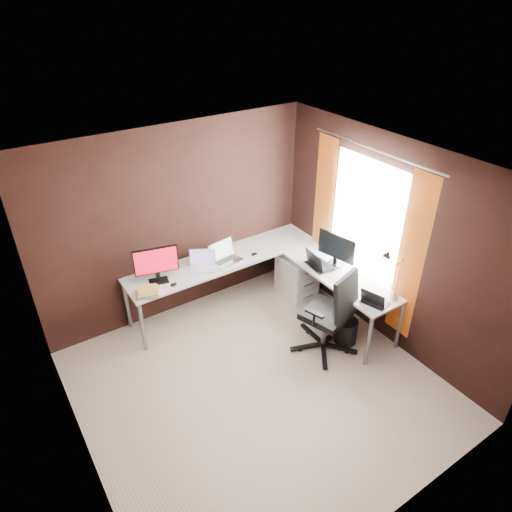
{
  "coord_description": "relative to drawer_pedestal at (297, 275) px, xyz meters",
  "views": [
    {
      "loc": [
        -1.98,
        -2.95,
        3.88
      ],
      "look_at": [
        0.61,
        0.95,
        1.0
      ],
      "focal_mm": 32.0,
      "sensor_mm": 36.0,
      "label": 1
    }
  ],
  "objects": [
    {
      "name": "drawer_pedestal",
      "position": [
        0.0,
        0.0,
        0.0
      ],
      "size": [
        0.42,
        0.5,
        0.6
      ],
      "primitive_type": "cube",
      "color": "white",
      "rests_on": "ground"
    },
    {
      "name": "monitor_right",
      "position": [
        0.15,
        -0.57,
        0.68
      ],
      "size": [
        0.18,
        0.53,
        0.44
      ],
      "rotation": [
        0.0,
        0.0,
        1.8
      ],
      "color": "black",
      "rests_on": "desk"
    },
    {
      "name": "desk",
      "position": [
        -0.59,
        -0.11,
        0.38
      ],
      "size": [
        2.65,
        2.25,
        0.73
      ],
      "color": "white",
      "rests_on": "ground"
    },
    {
      "name": "mouse_corner",
      "position": [
        -0.58,
        0.2,
        0.45
      ],
      "size": [
        0.1,
        0.07,
        0.03
      ],
      "primitive_type": "ellipsoid",
      "rotation": [
        0.0,
        0.0,
        0.19
      ],
      "color": "black",
      "rests_on": "desk"
    },
    {
      "name": "laptop_silver",
      "position": [
        -0.97,
        0.3,
        0.48
      ],
      "size": [
        0.41,
        0.32,
        0.25
      ],
      "rotation": [
        0.0,
        0.0,
        0.16
      ],
      "color": "silver",
      "rests_on": "desk"
    },
    {
      "name": "monitor_left",
      "position": [
        -1.88,
        0.34,
        0.69
      ],
      "size": [
        0.52,
        0.2,
        0.46
      ],
      "rotation": [
        0.0,
        0.0,
        -0.25
      ],
      "color": "black",
      "rests_on": "desk"
    },
    {
      "name": "office_chair",
      "position": [
        -0.4,
        -1.1,
        0.03
      ],
      "size": [
        0.63,
        0.66,
        1.13
      ],
      "rotation": [
        0.0,
        0.0,
        0.29
      ],
      "color": "black",
      "rests_on": "ground"
    },
    {
      "name": "laptop_white",
      "position": [
        -1.29,
        0.32,
        0.48
      ],
      "size": [
        0.4,
        0.37,
        0.22
      ],
      "rotation": [
        0.0,
        0.0,
        -0.52
      ],
      "color": "white",
      "rests_on": "desk"
    },
    {
      "name": "mouse_left",
      "position": [
        -1.77,
        0.15,
        0.45
      ],
      "size": [
        0.1,
        0.07,
        0.03
      ],
      "primitive_type": "ellipsoid",
      "rotation": [
        0.0,
        0.0,
        0.19
      ],
      "color": "black",
      "rests_on": "desk"
    },
    {
      "name": "laptop_black_small",
      "position": [
        -0.04,
        -1.42,
        0.47
      ],
      "size": [
        0.28,
        0.34,
        0.2
      ],
      "rotation": [
        0.0,
        0.0,
        1.87
      ],
      "color": "black",
      "rests_on": "desk"
    },
    {
      "name": "book_stack",
      "position": [
        -2.1,
        0.15,
        0.47
      ],
      "size": [
        0.32,
        0.29,
        0.08
      ],
      "rotation": [
        0.0,
        0.0,
        -0.34
      ],
      "color": "tan",
      "rests_on": "desk"
    },
    {
      "name": "room",
      "position": [
        -1.09,
        -1.08,
        0.98
      ],
      "size": [
        3.6,
        3.6,
        2.5
      ],
      "color": "#C1AB96",
      "rests_on": "ground"
    },
    {
      "name": "desk_lamp",
      "position": [
        0.15,
        -1.42,
        0.82
      ],
      "size": [
        0.19,
        0.23,
        0.61
      ],
      "rotation": [
        0.0,
        0.0,
        -0.0
      ],
      "color": "slate",
      "rests_on": "desk"
    },
    {
      "name": "wastebasket",
      "position": [
        -0.11,
        -1.14,
        -0.14
      ],
      "size": [
        0.33,
        0.33,
        0.32
      ],
      "primitive_type": "cylinder",
      "rotation": [
        0.0,
        0.0,
        0.23
      ],
      "color": "black",
      "rests_on": "ground"
    },
    {
      "name": "laptop_black_big",
      "position": [
        -0.07,
        -0.48,
        0.48
      ],
      "size": [
        0.28,
        0.37,
        0.23
      ],
      "rotation": [
        0.0,
        0.0,
        1.48
      ],
      "color": "black",
      "rests_on": "desk"
    }
  ]
}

